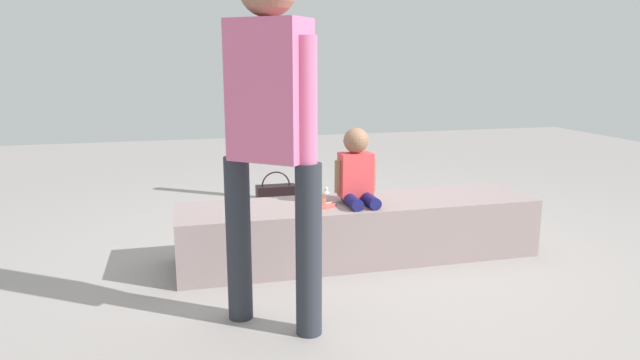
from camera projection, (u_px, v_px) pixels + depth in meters
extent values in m
plane|color=gray|center=(359.00, 257.00, 3.73)|extent=(12.00, 12.00, 0.00)
cube|color=gray|center=(359.00, 230.00, 3.69)|extent=(2.35, 0.55, 0.38)
cylinder|color=navy|center=(352.00, 201.00, 3.52)|extent=(0.08, 0.25, 0.08)
cylinder|color=navy|center=(369.00, 200.00, 3.54)|extent=(0.08, 0.25, 0.08)
cube|color=#EE4346|center=(356.00, 175.00, 3.61)|extent=(0.21, 0.13, 0.28)
sphere|color=#8C664C|center=(356.00, 140.00, 3.56)|extent=(0.16, 0.16, 0.16)
cylinder|color=#8C664C|center=(338.00, 176.00, 3.58)|extent=(0.05, 0.05, 0.21)
cylinder|color=#8C664C|center=(372.00, 175.00, 3.63)|extent=(0.05, 0.05, 0.21)
cylinder|color=#272B34|center=(309.00, 251.00, 2.62)|extent=(0.12, 0.12, 0.83)
cylinder|color=#272B34|center=(239.00, 239.00, 2.78)|extent=(0.12, 0.12, 0.83)
cube|color=#D6648F|center=(270.00, 91.00, 2.54)|extent=(0.41, 0.39, 0.64)
cylinder|color=#D6648F|center=(306.00, 105.00, 2.48)|extent=(0.10, 0.10, 0.60)
cylinder|color=#D6648F|center=(236.00, 103.00, 2.64)|extent=(0.10, 0.10, 0.60)
cylinder|color=#E0594C|center=(318.00, 204.00, 3.56)|extent=(0.22, 0.22, 0.01)
cylinder|color=#8D5C4A|center=(318.00, 200.00, 3.56)|extent=(0.10, 0.10, 0.05)
cylinder|color=brown|center=(318.00, 196.00, 3.55)|extent=(0.10, 0.10, 0.01)
cube|color=silver|center=(328.00, 203.00, 3.56)|extent=(0.11, 0.04, 0.00)
cube|color=#B259BF|center=(359.00, 194.00, 4.85)|extent=(0.25, 0.08, 0.30)
torus|color=white|center=(353.00, 178.00, 4.80)|extent=(0.10, 0.01, 0.10)
torus|color=white|center=(365.00, 177.00, 4.83)|extent=(0.10, 0.01, 0.10)
cylinder|color=black|center=(308.00, 200.00, 5.17)|extent=(0.36, 0.36, 0.04)
cylinder|color=black|center=(307.00, 136.00, 5.05)|extent=(0.11, 0.11, 1.15)
cylinder|color=silver|center=(341.00, 226.00, 4.15)|extent=(0.07, 0.07, 0.17)
cone|color=silver|center=(342.00, 213.00, 4.13)|extent=(0.06, 0.06, 0.03)
cylinder|color=white|center=(342.00, 210.00, 4.12)|extent=(0.03, 0.03, 0.02)
cylinder|color=silver|center=(326.00, 203.00, 4.81)|extent=(0.06, 0.06, 0.17)
cone|color=silver|center=(326.00, 191.00, 4.79)|extent=(0.06, 0.06, 0.03)
cylinder|color=white|center=(326.00, 188.00, 4.78)|extent=(0.03, 0.03, 0.02)
cylinder|color=red|center=(315.00, 219.00, 4.43)|extent=(0.08, 0.08, 0.12)
cube|color=black|center=(276.00, 199.00, 4.77)|extent=(0.33, 0.14, 0.24)
torus|color=black|center=(276.00, 186.00, 4.74)|extent=(0.24, 0.01, 0.24)
cube|color=brown|center=(372.00, 219.00, 4.30)|extent=(0.29, 0.11, 0.18)
torus|color=brown|center=(372.00, 208.00, 4.28)|extent=(0.21, 0.01, 0.21)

